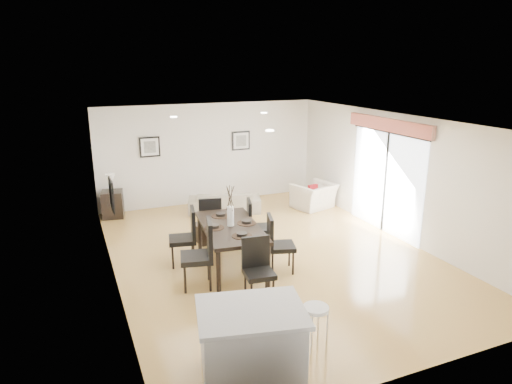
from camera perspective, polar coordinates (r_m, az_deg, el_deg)
name	(u,v)px	position (r m, az deg, el deg)	size (l,w,h in m)	color
ground	(271,255)	(9.28, 1.85, -7.84)	(8.00, 8.00, 0.00)	tan
wall_back	(210,154)	(12.47, -5.81, 4.80)	(6.00, 0.04, 2.70)	silver
wall_front	(416,276)	(5.67, 19.33, -9.92)	(6.00, 0.04, 2.70)	silver
wall_left	(110,209)	(8.09, -17.78, -2.03)	(0.04, 8.00, 2.70)	silver
wall_right	(396,176)	(10.41, 17.11, 1.94)	(0.04, 8.00, 2.70)	silver
ceiling	(272,120)	(8.56, 2.01, 8.95)	(6.00, 8.00, 0.02)	white
sofa	(224,202)	(11.80, -3.97, -1.21)	(1.85, 0.72, 0.54)	gray
armchair	(314,196)	(12.17, 7.24, -0.48)	(1.02, 0.89, 0.66)	beige
courtyard_plant_a	(512,212)	(12.25, 29.38, -2.17)	(0.66, 0.57, 0.73)	#365424
courtyard_plant_b	(428,189)	(13.40, 20.71, 0.32)	(0.42, 0.42, 0.74)	#365424
dining_table	(231,230)	(8.47, -3.18, -4.75)	(1.22, 2.10, 0.83)	black
dining_chair_wnear	(202,250)	(7.84, -6.72, -7.24)	(0.64, 0.64, 1.20)	black
dining_chair_wfar	(187,233)	(8.76, -8.62, -5.13)	(0.58, 0.58, 1.10)	black
dining_chair_enear	(276,241)	(8.37, 2.57, -6.10)	(0.60, 0.60, 1.07)	black
dining_chair_efar	(255,223)	(9.23, -0.11, -3.92)	(0.61, 0.61, 1.09)	black
dining_chair_head	(258,265)	(7.47, 0.19, -9.10)	(0.51, 0.51, 1.03)	black
dining_chair_foot	(210,218)	(9.64, -5.78, -3.26)	(0.55, 0.55, 1.05)	black
vase	(230,209)	(8.34, -3.22, -2.18)	(0.99, 1.51, 0.77)	white
coffee_table	(216,231)	(10.06, -5.03, -4.82)	(0.92, 0.55, 0.37)	black
side_table	(113,204)	(11.90, -17.47, -1.46)	(0.50, 0.50, 0.67)	black
table_lamp	(111,180)	(11.73, -17.72, 1.45)	(0.23, 0.23, 0.44)	white
cushion	(313,190)	(11.99, 7.11, 0.23)	(0.29, 0.09, 0.29)	#A4151A
kitchen_island	(251,342)	(5.84, -0.59, -18.24)	(1.47, 1.25, 0.90)	#BDBDBF
bar_stool	(316,314)	(6.09, 7.47, -14.88)	(0.34, 0.34, 0.74)	white
framed_print_back_left	(150,147)	(12.02, -13.14, 5.51)	(0.52, 0.04, 0.52)	black
framed_print_back_right	(241,141)	(12.68, -1.90, 6.43)	(0.52, 0.04, 0.52)	black
framed_print_left_wall	(112,195)	(7.81, -17.60, -0.34)	(0.04, 0.52, 0.52)	black
sliding_door	(387,159)	(10.54, 16.03, 3.95)	(0.12, 2.70, 2.57)	white
courtyard	(470,173)	(13.27, 25.16, 2.15)	(6.00, 6.00, 2.00)	gray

